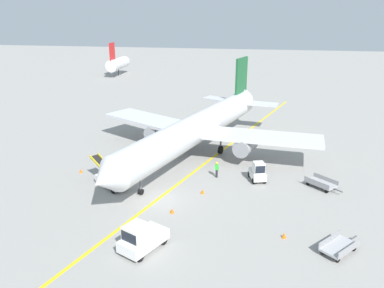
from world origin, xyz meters
name	(u,v)px	position (x,y,z in m)	size (l,w,h in m)	color
ground_plane	(157,199)	(0.00, 0.00, 0.00)	(300.00, 300.00, 0.00)	gray
taxi_line_yellow	(185,178)	(1.62, 5.00, 0.00)	(0.30, 80.00, 0.01)	yellow
airliner	(199,127)	(1.78, 12.20, 3.42)	(27.75, 34.60, 10.10)	silver
pushback_tug	(141,238)	(1.11, -7.76, 0.99)	(3.25, 4.07, 2.20)	silver
baggage_tug_near_wing	(258,172)	(8.91, 5.85, 0.93)	(1.96, 2.68, 2.10)	silver
belt_loader_forward_hold	(111,179)	(-5.17, 1.82, 0.78)	(4.78, 3.95, 2.59)	silver
baggage_cart_loaded	(321,183)	(15.04, 5.38, 0.47)	(3.34, 3.11, 0.94)	#A5A5A8
baggage_cart_empty_trailing	(339,247)	(14.96, -5.40, 0.47)	(3.06, 3.38, 0.94)	#A5A5A8
ground_crew_marshaller	(217,169)	(4.75, 5.92, 0.91)	(0.36, 0.24, 1.70)	#26262D
safety_cone_nose_left	(172,211)	(1.97, -2.17, 0.22)	(0.36, 0.36, 0.44)	orange
safety_cone_nose_right	(284,235)	(11.20, -4.25, 0.22)	(0.36, 0.36, 0.44)	orange
safety_cone_wingtip_left	(203,191)	(3.92, 1.95, 0.22)	(0.36, 0.36, 0.44)	orange
safety_cone_wingtip_right	(81,171)	(-9.62, 4.37, 0.22)	(0.36, 0.36, 0.44)	orange
distant_aircraft_far_left	(118,63)	(-29.71, 67.14, 3.22)	(3.00, 10.10, 8.80)	silver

